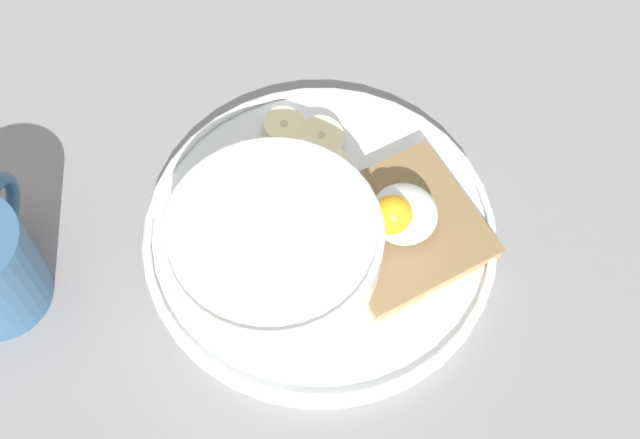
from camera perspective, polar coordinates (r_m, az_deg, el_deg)
name	(u,v)px	position (r cm, az deg, el deg)	size (l,w,h in cm)	color
ground_plane	(320,245)	(67.00, 0.00, -1.63)	(120.00, 120.00, 2.00)	gray
plate	(320,234)	(65.40, 0.00, -0.92)	(26.00, 26.00, 1.60)	white
oatmeal_bowl	(274,248)	(61.60, -2.99, -1.84)	(15.16, 15.16, 5.49)	white
toast_slice	(402,228)	(64.70, 5.25, -0.53)	(12.45, 12.45, 1.54)	olive
poached_egg	(401,214)	(62.60, 5.20, 0.33)	(4.89, 4.81, 3.75)	white
banana_slice_front	(332,167)	(67.28, 0.77, 3.38)	(3.19, 3.30, 1.49)	beige
banana_slice_left	(289,161)	(67.75, -1.99, 3.74)	(3.22, 3.28, 1.14)	beige
banana_slice_back	(278,129)	(69.17, -2.68, 5.80)	(4.49, 4.42, 1.65)	beige
banana_slice_right	(249,164)	(67.69, -4.60, 3.58)	(4.46, 4.46, 1.48)	beige
banana_slice_inner	(321,139)	(68.66, 0.06, 5.20)	(4.56, 4.63, 1.61)	beige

